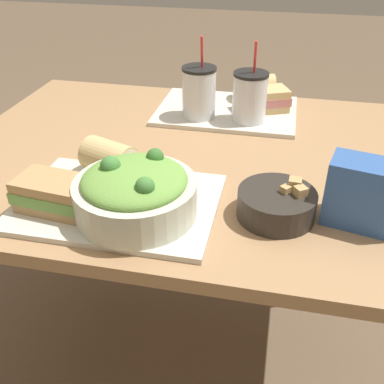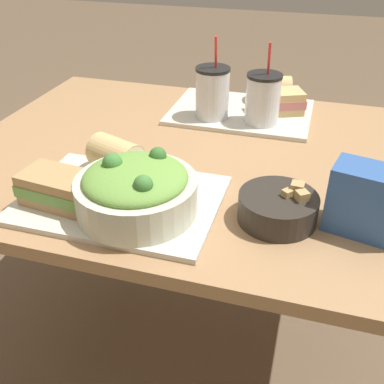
{
  "view_description": "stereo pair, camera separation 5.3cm",
  "coord_description": "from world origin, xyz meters",
  "px_view_note": "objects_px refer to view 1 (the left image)",
  "views": [
    {
      "loc": [
        0.22,
        -0.97,
        1.27
      ],
      "look_at": [
        0.07,
        -0.28,
        0.82
      ],
      "focal_mm": 42.0,
      "sensor_mm": 36.0,
      "label": 1
    },
    {
      "loc": [
        0.27,
        -0.95,
        1.27
      ],
      "look_at": [
        0.07,
        -0.28,
        0.82
      ],
      "focal_mm": 42.0,
      "sensor_mm": 36.0,
      "label": 2
    }
  ],
  "objects_px": {
    "salad_bowl": "(135,191)",
    "drink_cup_red": "(250,98)",
    "sandwich_far": "(264,100)",
    "baguette_near": "(110,158)",
    "sandwich_near": "(55,194)",
    "baguette_far": "(257,87)",
    "chip_bag": "(363,194)",
    "soup_bowl": "(277,203)",
    "drink_cup_dark": "(199,94)"
  },
  "relations": [
    {
      "from": "salad_bowl",
      "to": "drink_cup_red",
      "type": "relative_size",
      "value": 1.08
    },
    {
      "from": "baguette_far",
      "to": "drink_cup_dark",
      "type": "bearing_deg",
      "value": 125.34
    },
    {
      "from": "sandwich_far",
      "to": "baguette_near",
      "type": "bearing_deg",
      "value": -147.92
    },
    {
      "from": "baguette_near",
      "to": "drink_cup_red",
      "type": "relative_size",
      "value": 0.61
    },
    {
      "from": "baguette_near",
      "to": "drink_cup_dark",
      "type": "relative_size",
      "value": 0.59
    },
    {
      "from": "baguette_near",
      "to": "baguette_far",
      "type": "distance_m",
      "value": 0.6
    },
    {
      "from": "sandwich_far",
      "to": "soup_bowl",
      "type": "bearing_deg",
      "value": -106.39
    },
    {
      "from": "salad_bowl",
      "to": "drink_cup_dark",
      "type": "height_order",
      "value": "drink_cup_dark"
    },
    {
      "from": "baguette_far",
      "to": "sandwich_near",
      "type": "bearing_deg",
      "value": 139.96
    },
    {
      "from": "baguette_far",
      "to": "drink_cup_red",
      "type": "distance_m",
      "value": 0.17
    },
    {
      "from": "salad_bowl",
      "to": "drink_cup_red",
      "type": "height_order",
      "value": "drink_cup_red"
    },
    {
      "from": "salad_bowl",
      "to": "drink_cup_dark",
      "type": "xyz_separation_m",
      "value": [
        0.02,
        0.49,
        0.02
      ]
    },
    {
      "from": "drink_cup_red",
      "to": "chip_bag",
      "type": "bearing_deg",
      "value": -58.77
    },
    {
      "from": "soup_bowl",
      "to": "drink_cup_red",
      "type": "relative_size",
      "value": 0.7
    },
    {
      "from": "baguette_near",
      "to": "drink_cup_dark",
      "type": "height_order",
      "value": "drink_cup_dark"
    },
    {
      "from": "baguette_near",
      "to": "baguette_far",
      "type": "xyz_separation_m",
      "value": [
        0.27,
        0.53,
        0.0
      ]
    },
    {
      "from": "sandwich_near",
      "to": "chip_bag",
      "type": "bearing_deg",
      "value": 15.28
    },
    {
      "from": "sandwich_near",
      "to": "drink_cup_dark",
      "type": "height_order",
      "value": "drink_cup_dark"
    },
    {
      "from": "soup_bowl",
      "to": "chip_bag",
      "type": "height_order",
      "value": "chip_bag"
    },
    {
      "from": "salad_bowl",
      "to": "drink_cup_dark",
      "type": "bearing_deg",
      "value": 87.19
    },
    {
      "from": "baguette_near",
      "to": "sandwich_far",
      "type": "height_order",
      "value": "baguette_near"
    },
    {
      "from": "baguette_near",
      "to": "baguette_far",
      "type": "bearing_deg",
      "value": -6.22
    },
    {
      "from": "baguette_near",
      "to": "soup_bowl",
      "type": "bearing_deg",
      "value": -80.11
    },
    {
      "from": "sandwich_near",
      "to": "sandwich_far",
      "type": "height_order",
      "value": "same"
    },
    {
      "from": "salad_bowl",
      "to": "drink_cup_dark",
      "type": "relative_size",
      "value": 1.05
    },
    {
      "from": "baguette_near",
      "to": "sandwich_near",
      "type": "bearing_deg",
      "value": -179.13
    },
    {
      "from": "sandwich_near",
      "to": "drink_cup_red",
      "type": "distance_m",
      "value": 0.6
    },
    {
      "from": "baguette_near",
      "to": "salad_bowl",
      "type": "bearing_deg",
      "value": -121.47
    },
    {
      "from": "salad_bowl",
      "to": "baguette_near",
      "type": "distance_m",
      "value": 0.17
    },
    {
      "from": "salad_bowl",
      "to": "baguette_far",
      "type": "relative_size",
      "value": 1.89
    },
    {
      "from": "baguette_far",
      "to": "drink_cup_red",
      "type": "height_order",
      "value": "drink_cup_red"
    },
    {
      "from": "salad_bowl",
      "to": "baguette_near",
      "type": "xyz_separation_m",
      "value": [
        -0.1,
        0.13,
        -0.01
      ]
    },
    {
      "from": "sandwich_near",
      "to": "baguette_far",
      "type": "height_order",
      "value": "baguette_far"
    },
    {
      "from": "baguette_far",
      "to": "drink_cup_dark",
      "type": "xyz_separation_m",
      "value": [
        -0.15,
        -0.17,
        0.03
      ]
    },
    {
      "from": "baguette_near",
      "to": "chip_bag",
      "type": "height_order",
      "value": "chip_bag"
    },
    {
      "from": "soup_bowl",
      "to": "drink_cup_dark",
      "type": "relative_size",
      "value": 0.68
    },
    {
      "from": "salad_bowl",
      "to": "soup_bowl",
      "type": "bearing_deg",
      "value": 13.2
    },
    {
      "from": "baguette_far",
      "to": "baguette_near",
      "type": "bearing_deg",
      "value": 138.46
    },
    {
      "from": "salad_bowl",
      "to": "sandwich_near",
      "type": "xyz_separation_m",
      "value": [
        -0.16,
        -0.02,
        -0.02
      ]
    },
    {
      "from": "sandwich_far",
      "to": "chip_bag",
      "type": "distance_m",
      "value": 0.55
    },
    {
      "from": "sandwich_near",
      "to": "baguette_far",
      "type": "distance_m",
      "value": 0.75
    },
    {
      "from": "sandwich_near",
      "to": "sandwich_far",
      "type": "relative_size",
      "value": 1.0
    },
    {
      "from": "baguette_near",
      "to": "sandwich_far",
      "type": "relative_size",
      "value": 0.82
    },
    {
      "from": "sandwich_far",
      "to": "drink_cup_red",
      "type": "relative_size",
      "value": 0.74
    },
    {
      "from": "chip_bag",
      "to": "soup_bowl",
      "type": "bearing_deg",
      "value": -162.7
    },
    {
      "from": "soup_bowl",
      "to": "salad_bowl",
      "type": "bearing_deg",
      "value": -166.8
    },
    {
      "from": "sandwich_near",
      "to": "drink_cup_dark",
      "type": "distance_m",
      "value": 0.54
    },
    {
      "from": "soup_bowl",
      "to": "chip_bag",
      "type": "bearing_deg",
      "value": 4.17
    },
    {
      "from": "soup_bowl",
      "to": "chip_bag",
      "type": "xyz_separation_m",
      "value": [
        0.15,
        0.01,
        0.04
      ]
    },
    {
      "from": "salad_bowl",
      "to": "sandwich_near",
      "type": "height_order",
      "value": "salad_bowl"
    }
  ]
}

